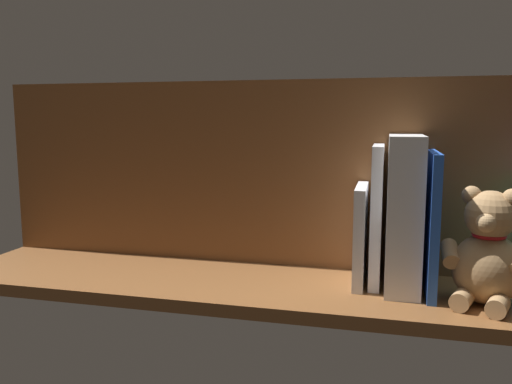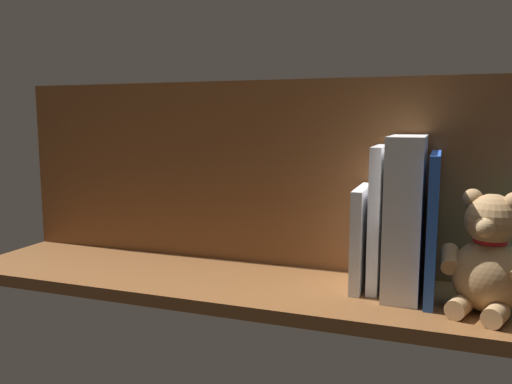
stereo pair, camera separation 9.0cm
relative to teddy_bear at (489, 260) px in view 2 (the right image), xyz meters
The scene contains 7 objects.
ground_plane 38.64cm from the teddy_bear, ahead, with size 113.22×26.73×2.20cm, color brown.
shelf_back_panel 41.22cm from the teddy_bear, 20.78° to the right, with size 113.22×1.50×35.76cm, color brown.
teddy_bear is the anchor object (origin of this frame).
book_2 10.07cm from the teddy_bear, 31.15° to the right, with size 1.47×16.35×23.18cm, color blue.
dictionary_thick_white 14.30cm from the teddy_bear, 22.91° to the right, with size 5.64×15.43×25.78cm, color white.
book_3 18.67cm from the teddy_bear, 22.06° to the right, with size 1.83×12.40×24.04cm, color silver.
book_4 20.49cm from the teddy_bear, 17.88° to the right, with size 1.80×13.52×17.08cm, color silver.
Camera 2 is at (-30.51, 83.98, 28.44)cm, focal length 36.36 mm.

